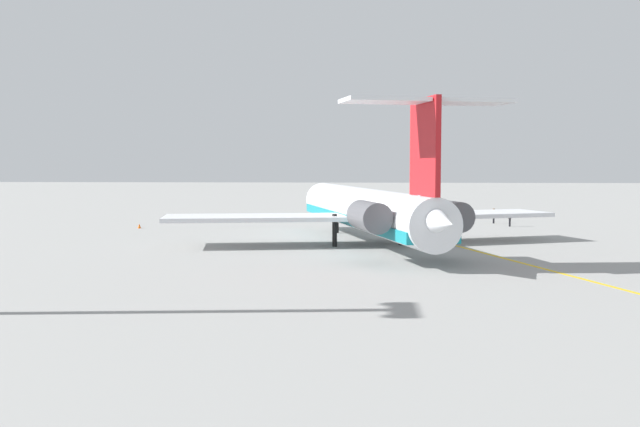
% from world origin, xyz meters
% --- Properties ---
extents(ground, '(388.08, 388.08, 0.00)m').
position_xyz_m(ground, '(0.00, 0.00, 0.00)').
color(ground, gray).
extents(main_jetliner, '(39.71, 35.56, 11.76)m').
position_xyz_m(main_jetliner, '(-6.58, 5.88, 3.21)').
color(main_jetliner, silver).
rests_on(main_jetliner, ground).
extents(ground_crew_near_nose, '(0.30, 0.39, 1.82)m').
position_xyz_m(ground_crew_near_nose, '(18.22, -9.38, 1.15)').
color(ground_crew_near_nose, black).
rests_on(ground_crew_near_nose, ground).
extents(ground_crew_near_tail, '(0.31, 0.39, 1.83)m').
position_xyz_m(ground_crew_near_tail, '(13.84, -10.45, 1.16)').
color(ground_crew_near_tail, black).
rests_on(ground_crew_near_tail, ground).
extents(safety_cone_nose, '(0.40, 0.40, 0.55)m').
position_xyz_m(safety_cone_nose, '(9.03, 31.24, 0.28)').
color(safety_cone_nose, '#EA590F').
rests_on(safety_cone_nose, ground).
extents(taxiway_centreline, '(95.41, 30.11, 0.01)m').
position_xyz_m(taxiway_centreline, '(-5.49, -1.71, 0.00)').
color(taxiway_centreline, gold).
rests_on(taxiway_centreline, ground).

